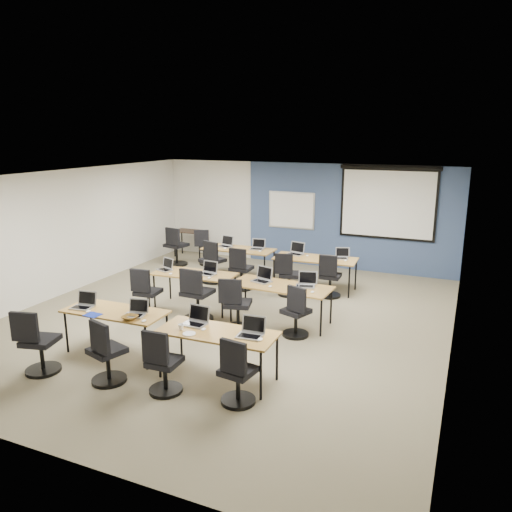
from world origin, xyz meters
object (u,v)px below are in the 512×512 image
at_px(training_table_back_left, 239,250).
at_px(laptop_4, 166,267).
at_px(training_table_front_right, 217,335).
at_px(laptop_9, 257,247).
at_px(task_chair_8, 212,265).
at_px(task_chair_3, 237,377).
at_px(laptop_11, 341,256).
at_px(training_table_mid_left, 194,276).
at_px(training_table_back_right, 315,260).
at_px(laptop_10, 296,251).
at_px(laptop_8, 226,244).
at_px(training_table_front_left, 115,314).
at_px(utility_table, 190,234).
at_px(whiteboard, 291,210).
at_px(task_chair_4, 146,296).
at_px(laptop_6, 263,278).
at_px(task_chair_7, 296,316).
at_px(laptop_1, 136,311).
at_px(laptop_0, 84,304).
at_px(task_chair_1, 106,357).
at_px(task_chair_11, 329,280).
at_px(training_table_mid_right, 281,288).
at_px(task_chair_10, 287,278).
at_px(task_chair_5, 196,299).
at_px(task_chair_6, 236,309).
at_px(spare_chair_a, 206,250).
at_px(task_chair_2, 162,367).
at_px(laptop_5, 208,271).
at_px(laptop_2, 196,320).
at_px(laptop_3, 251,331).
at_px(spare_chair_b, 176,250).

height_order(training_table_back_left, laptop_4, laptop_4).
xyz_separation_m(training_table_front_right, laptop_9, (-1.50, 4.92, 0.11)).
bearing_deg(task_chair_8, task_chair_3, -39.59).
bearing_deg(laptop_11, training_table_mid_left, -155.25).
height_order(training_table_back_right, laptop_10, laptop_10).
height_order(training_table_front_right, laptop_8, laptop_8).
relative_size(training_table_front_left, laptop_4, 5.46).
relative_size(laptop_8, utility_table, 0.37).
bearing_deg(laptop_9, training_table_back_left, -172.85).
bearing_deg(training_table_front_right, task_chair_3, -44.85).
height_order(laptop_8, task_chair_8, task_chair_8).
xyz_separation_m(training_table_mid_left, training_table_back_right, (1.86, 2.17, 0.01)).
distance_m(whiteboard, task_chair_4, 5.17).
relative_size(laptop_6, task_chair_7, 0.37).
xyz_separation_m(task_chair_3, laptop_8, (-2.89, 5.40, 0.40)).
xyz_separation_m(laptop_1, task_chair_8, (-0.88, 4.10, -0.36)).
height_order(whiteboard, training_table_mid_left, whiteboard).
xyz_separation_m(training_table_back_right, laptop_0, (-2.48, -4.61, 0.11)).
bearing_deg(training_table_front_right, laptop_1, 175.40).
height_order(task_chair_3, laptop_10, laptop_10).
xyz_separation_m(task_chair_1, task_chair_11, (1.87, 4.97, -0.01)).
relative_size(whiteboard, task_chair_4, 1.31).
distance_m(training_table_mid_right, task_chair_10, 1.64).
xyz_separation_m(task_chair_5, task_chair_6, (0.88, -0.12, -0.03)).
xyz_separation_m(training_table_front_right, task_chair_1, (-1.38, -0.75, -0.28)).
bearing_deg(laptop_9, laptop_6, -73.59).
height_order(laptop_9, spare_chair_a, laptop_9).
bearing_deg(laptop_4, spare_chair_a, 123.80).
xyz_separation_m(task_chair_2, laptop_5, (-1.05, 3.21, 0.40)).
distance_m(laptop_0, laptop_10, 5.17).
relative_size(whiteboard, training_table_front_left, 0.77).
height_order(laptop_10, spare_chair_a, laptop_10).
xyz_separation_m(laptop_1, laptop_2, (1.04, 0.06, 0.00)).
distance_m(task_chair_1, task_chair_7, 3.26).
bearing_deg(laptop_4, task_chair_6, -0.92).
xyz_separation_m(task_chair_3, spare_chair_a, (-3.83, 6.08, 0.01)).
bearing_deg(laptop_5, laptop_3, -44.63).
relative_size(task_chair_4, laptop_9, 3.06).
bearing_deg(laptop_2, training_table_front_left, -176.34).
relative_size(laptop_9, laptop_10, 0.88).
xyz_separation_m(whiteboard, spare_chair_b, (-2.73, -1.46, -1.01)).
xyz_separation_m(task_chair_4, laptop_11, (3.02, 3.14, 0.39)).
xyz_separation_m(laptop_0, task_chair_7, (2.98, 1.86, -0.40)).
relative_size(whiteboard, training_table_mid_left, 0.77).
distance_m(training_table_back_right, laptop_5, 2.63).
relative_size(laptop_2, task_chair_10, 0.36).
xyz_separation_m(task_chair_3, utility_table, (-4.69, 6.71, 0.27)).
distance_m(training_table_mid_right, spare_chair_b, 4.88).
distance_m(laptop_11, utility_table, 4.91).
bearing_deg(spare_chair_a, task_chair_2, -93.93).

